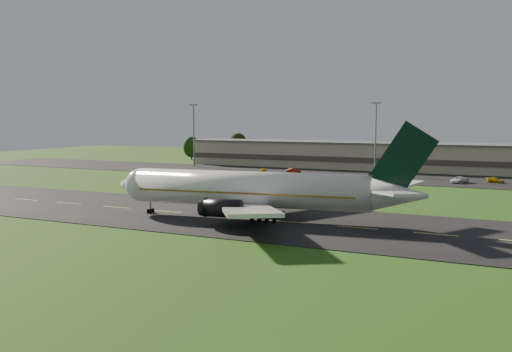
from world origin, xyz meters
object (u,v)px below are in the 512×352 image
at_px(light_mast_west, 194,128).
at_px(light_mast_centre, 376,129).
at_px(service_vehicle_d, 496,180).
at_px(service_vehicle_b, 293,171).
at_px(service_vehicle_c, 459,180).
at_px(terminal, 392,157).
at_px(airliner, 255,190).
at_px(service_vehicle_a, 263,170).

height_order(light_mast_west, light_mast_centre, same).
xyz_separation_m(light_mast_centre, service_vehicle_d, (32.15, -9.60, -12.02)).
bearing_deg(light_mast_west, service_vehicle_b, -12.93).
bearing_deg(service_vehicle_b, light_mast_centre, -89.64).
bearing_deg(service_vehicle_c, light_mast_centre, 174.07).
height_order(terminal, service_vehicle_c, terminal).
height_order(airliner, service_vehicle_a, airliner).
bearing_deg(light_mast_west, service_vehicle_c, -9.19).
bearing_deg(service_vehicle_d, light_mast_west, 100.49).
height_order(airliner, terminal, airliner).
bearing_deg(service_vehicle_c, light_mast_west, -165.68).
distance_m(service_vehicle_a, service_vehicle_b, 9.39).
height_order(light_mast_centre, service_vehicle_a, light_mast_centre).
distance_m(service_vehicle_b, service_vehicle_d, 53.43).
bearing_deg(light_mast_west, airliner, -52.89).
height_order(airliner, service_vehicle_b, airliner).
relative_size(service_vehicle_a, service_vehicle_c, 0.64).
xyz_separation_m(terminal, service_vehicle_a, (-32.04, -25.91, -3.30)).
relative_size(light_mast_centre, service_vehicle_b, 4.72).
bearing_deg(light_mast_centre, service_vehicle_b, -157.32).
distance_m(light_mast_centre, service_vehicle_d, 35.64).
bearing_deg(service_vehicle_d, airliner, 172.16).
bearing_deg(terminal, service_vehicle_c, -52.69).
distance_m(airliner, terminal, 96.07).
xyz_separation_m(light_mast_west, service_vehicle_a, (29.36, -9.72, -12.05)).
bearing_deg(service_vehicle_c, airliner, -86.14).
distance_m(service_vehicle_b, service_vehicle_c, 45.64).
relative_size(light_mast_west, service_vehicle_a, 5.90).
relative_size(airliner, service_vehicle_d, 11.96).
relative_size(service_vehicle_b, service_vehicle_d, 1.01).
relative_size(airliner, service_vehicle_a, 14.83).
bearing_deg(terminal, light_mast_west, -165.24).
distance_m(light_mast_west, service_vehicle_d, 93.42).
bearing_deg(service_vehicle_d, terminal, 66.46).
relative_size(light_mast_centre, service_vehicle_c, 3.77).
bearing_deg(light_mast_west, terminal, 14.76).
bearing_deg(light_mast_west, service_vehicle_a, -18.32).
distance_m(airliner, light_mast_centre, 80.29).
height_order(terminal, light_mast_west, light_mast_west).
xyz_separation_m(airliner, light_mast_west, (-60.44, 79.88, 8.08)).
bearing_deg(service_vehicle_a, light_mast_west, 157.25).
distance_m(terminal, service_vehicle_b, 33.96).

